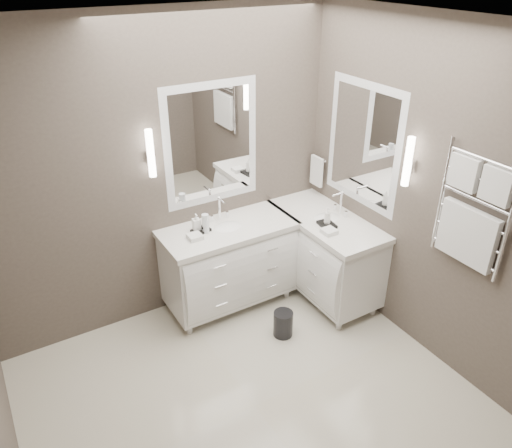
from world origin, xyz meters
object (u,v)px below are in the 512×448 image
vanity_back (229,260)px  towel_ladder (471,216)px  waste_bin (283,324)px  vanity_right (324,251)px

vanity_back → towel_ladder: size_ratio=1.38×
waste_bin → vanity_right: bearing=25.9°
towel_ladder → waste_bin: bearing=133.7°
vanity_right → waste_bin: vanity_right is taller
towel_ladder → waste_bin: 1.84m
vanity_right → waste_bin: size_ratio=5.08×
vanity_right → towel_ladder: size_ratio=1.38×
vanity_back → towel_ladder: 2.16m
waste_bin → vanity_back: bearing=105.3°
waste_bin → towel_ladder: bearing=-46.3°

